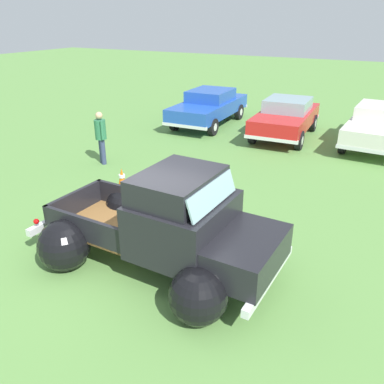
# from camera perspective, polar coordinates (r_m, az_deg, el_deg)

# --- Properties ---
(ground_plane) EXTENTS (80.00, 80.00, 0.00)m
(ground_plane) POSITION_cam_1_polar(r_m,az_deg,el_deg) (7.65, -5.37, -9.98)
(ground_plane) COLOR #609347
(vintage_pickup_truck) EXTENTS (4.69, 2.90, 1.96)m
(vintage_pickup_truck) POSITION_cam_1_polar(r_m,az_deg,el_deg) (7.06, -3.02, -5.81)
(vintage_pickup_truck) COLOR black
(vintage_pickup_truck) RESTS_ON ground
(show_car_0) EXTENTS (2.00, 4.61, 1.43)m
(show_car_0) POSITION_cam_1_polar(r_m,az_deg,el_deg) (17.04, 2.47, 12.29)
(show_car_0) COLOR black
(show_car_0) RESTS_ON ground
(show_car_1) EXTENTS (2.03, 4.24, 1.43)m
(show_car_1) POSITION_cam_1_polar(r_m,az_deg,el_deg) (15.58, 13.37, 10.53)
(show_car_1) COLOR black
(show_car_1) RESTS_ON ground
(show_car_2) EXTENTS (2.06, 4.51, 1.43)m
(show_car_2) POSITION_cam_1_polar(r_m,az_deg,el_deg) (15.47, 25.29, 8.80)
(show_car_2) COLOR black
(show_car_2) RESTS_ON ground
(spectator_0) EXTENTS (0.49, 0.47, 1.63)m
(spectator_0) POSITION_cam_1_polar(r_m,az_deg,el_deg) (12.56, -13.00, 8.04)
(spectator_0) COLOR navy
(spectator_0) RESTS_ON ground
(lane_cone_0) EXTENTS (0.36, 0.36, 0.63)m
(lane_cone_0) POSITION_cam_1_polar(r_m,az_deg,el_deg) (10.58, -10.02, 1.74)
(lane_cone_0) COLOR black
(lane_cone_0) RESTS_ON ground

